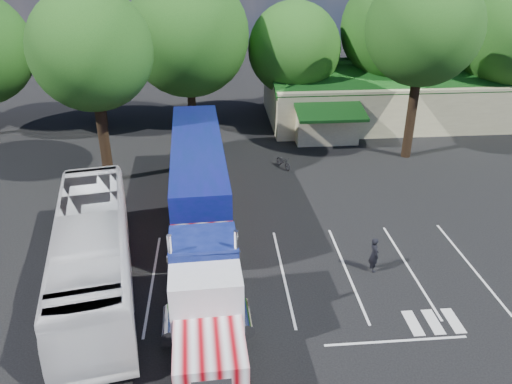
{
  "coord_description": "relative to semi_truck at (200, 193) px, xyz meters",
  "views": [
    {
      "loc": [
        -3.1,
        -26.09,
        14.62
      ],
      "look_at": [
        -0.9,
        -0.74,
        2.0
      ],
      "focal_mm": 35.0,
      "sensor_mm": 36.0,
      "label": 1
    }
  ],
  "objects": [
    {
      "name": "tree_row_c",
      "position": [
        -0.96,
        18.21,
        5.35
      ],
      "size": [
        10.0,
        10.0,
        13.05
      ],
      "color": "black",
      "rests_on": "ground"
    },
    {
      "name": "semi_truck",
      "position": [
        0.0,
        0.0,
        0.0
      ],
      "size": [
        4.1,
        22.81,
        4.76
      ],
      "rotation": [
        0.0,
        0.0,
        0.04
      ],
      "color": "black",
      "rests_on": "ground"
    },
    {
      "name": "event_hall",
      "position": [
        17.78,
        19.81,
        -0.48
      ],
      "size": [
        24.2,
        14.12,
        5.55
      ],
      "color": "beige",
      "rests_on": "ground"
    },
    {
      "name": "tree_near_right",
      "position": [
        15.54,
        10.51,
        6.77
      ],
      "size": [
        8.0,
        8.0,
        13.5
      ],
      "color": "black",
      "rests_on": "ground"
    },
    {
      "name": "tree_row_e",
      "position": [
        17.04,
        20.01,
        5.4
      ],
      "size": [
        9.6,
        9.6,
        12.9
      ],
      "color": "black",
      "rests_on": "ground"
    },
    {
      "name": "tree_near_left",
      "position": [
        -6.46,
        8.01,
        6.12
      ],
      "size": [
        7.6,
        7.6,
        12.65
      ],
      "color": "black",
      "rests_on": "ground"
    },
    {
      "name": "tree_row_b",
      "position": [
        -8.96,
        19.81,
        4.44
      ],
      "size": [
        8.4,
        8.4,
        11.35
      ],
      "color": "black",
      "rests_on": "ground"
    },
    {
      "name": "silver_sedan",
      "position": [
        9.04,
        16.01,
        -2.0
      ],
      "size": [
        4.42,
        2.3,
        1.39
      ],
      "primitive_type": "imported",
      "rotation": [
        0.0,
        0.0,
        1.36
      ],
      "color": "#B2B4BA",
      "rests_on": "ground"
    },
    {
      "name": "ground",
      "position": [
        4.04,
        2.01,
        -2.69
      ],
      "size": [
        120.0,
        120.0,
        0.0
      ],
      "primitive_type": "plane",
      "color": "black",
      "rests_on": "ground"
    },
    {
      "name": "tree_row_d",
      "position": [
        8.04,
        19.51,
        3.89
      ],
      "size": [
        8.0,
        8.0,
        10.6
      ],
      "color": "black",
      "rests_on": "ground"
    },
    {
      "name": "woman",
      "position": [
        8.54,
        -3.99,
        -1.77
      ],
      "size": [
        0.53,
        0.72,
        1.85
      ],
      "primitive_type": "imported",
      "rotation": [
        0.0,
        0.0,
        1.7
      ],
      "color": "black",
      "rests_on": "ground"
    },
    {
      "name": "tree_row_f",
      "position": [
        27.04,
        18.81,
        5.1
      ],
      "size": [
        10.4,
        10.4,
        13.0
      ],
      "color": "black",
      "rests_on": "ground"
    },
    {
      "name": "bicycle",
      "position": [
        5.84,
        9.14,
        -2.23
      ],
      "size": [
        1.3,
        1.86,
        0.93
      ],
      "primitive_type": "imported",
      "rotation": [
        0.0,
        0.0,
        0.43
      ],
      "color": "black",
      "rests_on": "ground"
    },
    {
      "name": "tour_bus",
      "position": [
        -4.9,
        -4.07,
        -0.81
      ],
      "size": [
        5.5,
        13.87,
        3.77
      ],
      "primitive_type": "imported",
      "rotation": [
        0.0,
        0.0,
        0.18
      ],
      "color": "silver",
      "rests_on": "ground"
    }
  ]
}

